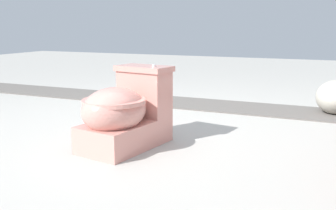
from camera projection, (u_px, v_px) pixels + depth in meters
ground_plane at (149, 136)px, 2.79m from camera, size 14.00×14.00×0.00m
gravel_strip at (253, 109)px, 3.66m from camera, size 0.56×8.00×0.01m
toilet at (124, 114)px, 2.49m from camera, size 0.69×0.48×0.52m
boulder_far at (335, 97)px, 3.45m from camera, size 0.43×0.32×0.30m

